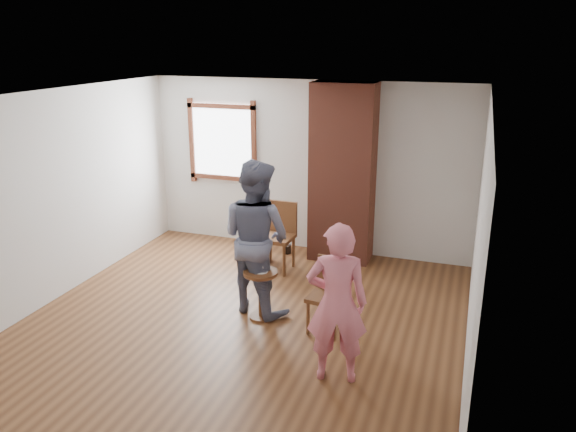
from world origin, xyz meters
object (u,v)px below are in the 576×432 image
at_px(dining_chair_left, 279,232).
at_px(man, 256,237).
at_px(side_table, 261,287).
at_px(person_pink, 337,303).
at_px(stoneware_crock, 260,247).
at_px(dining_chair_right, 330,291).

height_order(dining_chair_left, man, man).
distance_m(side_table, person_pink, 1.50).
relative_size(side_table, man, 0.32).
bearing_deg(stoneware_crock, person_pink, -54.78).
xyz_separation_m(side_table, man, (-0.13, 0.21, 0.53)).
bearing_deg(stoneware_crock, man, -69.81).
xyz_separation_m(dining_chair_left, side_table, (0.31, -1.50, -0.14)).
relative_size(stoneware_crock, dining_chair_left, 0.46).
relative_size(dining_chair_left, dining_chair_right, 1.15).
xyz_separation_m(dining_chair_left, man, (0.18, -1.29, 0.39)).
relative_size(stoneware_crock, dining_chair_right, 0.53).
distance_m(stoneware_crock, dining_chair_right, 2.21).
bearing_deg(person_pink, man, -54.25).
xyz_separation_m(stoneware_crock, person_pink, (1.79, -2.53, 0.58)).
distance_m(dining_chair_left, person_pink, 2.81).
bearing_deg(person_pink, dining_chair_left, -71.97).
height_order(side_table, person_pink, person_pink).
bearing_deg(person_pink, side_table, -51.43).
height_order(dining_chair_left, person_pink, person_pink).
bearing_deg(person_pink, dining_chair_right, -84.61).
xyz_separation_m(man, person_pink, (1.26, -1.11, -0.13)).
bearing_deg(man, stoneware_crock, -50.59).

